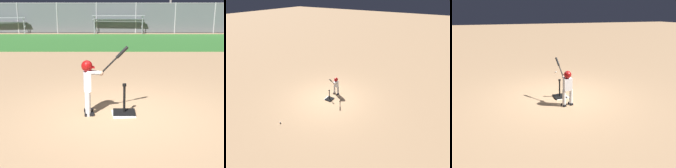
{
  "view_description": "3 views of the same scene",
  "coord_description": "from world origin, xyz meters",
  "views": [
    {
      "loc": [
        -0.27,
        -5.73,
        2.22
      ],
      "look_at": [
        -0.28,
        -0.16,
        0.66
      ],
      "focal_mm": 50.0,
      "sensor_mm": 36.0,
      "label": 1
    },
    {
      "loc": [
        6.75,
        4.93,
        5.52
      ],
      "look_at": [
        -0.77,
        0.15,
        0.68
      ],
      "focal_mm": 28.0,
      "sensor_mm": 36.0,
      "label": 2
    },
    {
      "loc": [
        -6.39,
        2.15,
        2.68
      ],
      "look_at": [
        -0.45,
        0.04,
        0.59
      ],
      "focal_mm": 35.0,
      "sensor_mm": 36.0,
      "label": 3
    }
  ],
  "objects": [
    {
      "name": "batter_child",
      "position": [
        -0.7,
        0.04,
        0.69
      ],
      "size": [
        0.91,
        0.35,
        1.34
      ],
      "color": "silver",
      "rests_on": "ground_plane"
    },
    {
      "name": "grass_outfield_strip",
      "position": [
        0.0,
        10.49,
        0.01
      ],
      "size": [
        56.0,
        6.43,
        0.02
      ],
      "primitive_type": "cube",
      "color": "#33702D",
      "rests_on": "ground_plane"
    },
    {
      "name": "bleachers_far_left",
      "position": [
        -7.16,
        14.64,
        0.51
      ],
      "size": [
        3.11,
        1.85,
        1.05
      ],
      "color": "#93969E",
      "rests_on": "ground_plane"
    },
    {
      "name": "backstop_fence",
      "position": [
        -0.0,
        14.35,
        1.0
      ],
      "size": [
        17.51,
        0.08,
        1.91
      ],
      "color": "#9E9EA3",
      "rests_on": "ground_plane"
    },
    {
      "name": "home_plate",
      "position": [
        -0.04,
        0.01,
        0.01
      ],
      "size": [
        0.48,
        0.48,
        0.02
      ],
      "primitive_type": "cube",
      "rotation": [
        0.0,
        0.0,
        0.09
      ],
      "color": "white",
      "rests_on": "ground_plane"
    },
    {
      "name": "batting_tee",
      "position": [
        -0.03,
        0.05,
        0.08
      ],
      "size": [
        0.44,
        0.39,
        0.61
      ],
      "color": "black",
      "rests_on": "ground_plane"
    },
    {
      "name": "bleachers_center",
      "position": [
        6.63,
        15.4,
        0.49
      ],
      "size": [
        3.79,
        1.96,
        1.01
      ],
      "color": "#93969E",
      "rests_on": "ground_plane"
    },
    {
      "name": "bleachers_left_center",
      "position": [
        0.13,
        14.79,
        0.57
      ],
      "size": [
        3.25,
        2.19,
        1.17
      ],
      "color": "#93969E",
      "rests_on": "ground_plane"
    },
    {
      "name": "ground_plane",
      "position": [
        0.0,
        0.0,
        0.0
      ],
      "size": [
        90.0,
        90.0,
        0.0
      ],
      "primitive_type": "plane",
      "color": "tan"
    }
  ]
}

